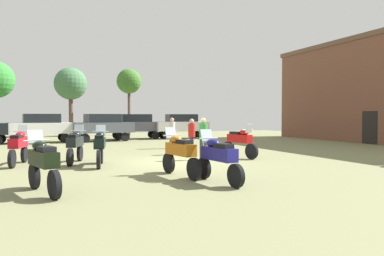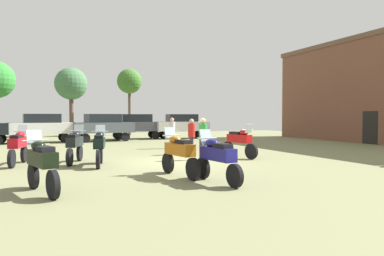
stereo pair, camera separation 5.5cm
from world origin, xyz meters
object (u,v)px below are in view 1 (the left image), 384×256
at_px(motorcycle_1, 75,145).
at_px(motorcycle_3, 19,145).
at_px(motorcycle_9, 218,157).
at_px(car_6, 103,125).
at_px(car_4, 181,124).
at_px(motorcycle_5, 43,163).
at_px(car_2, 136,124).
at_px(car_1, 42,126).
at_px(motorcycle_8, 100,146).
at_px(person_2, 192,134).
at_px(person_1, 172,130).
at_px(tree_3, 71,84).
at_px(person_3, 203,135).
at_px(tree_5, 129,82).
at_px(motorcycle_4, 240,141).
at_px(motorcycle_2, 180,152).

height_order(motorcycle_1, motorcycle_3, same).
relative_size(motorcycle_9, car_6, 0.49).
bearing_deg(car_4, motorcycle_9, 166.33).
relative_size(motorcycle_5, car_2, 0.49).
relative_size(car_1, car_4, 1.01).
height_order(motorcycle_8, car_4, car_4).
bearing_deg(motorcycle_1, person_2, 31.59).
distance_m(car_1, person_1, 10.25).
distance_m(motorcycle_9, tree_3, 26.12).
height_order(car_1, person_1, car_1).
distance_m(motorcycle_3, tree_3, 20.30).
distance_m(person_1, person_2, 3.31).
height_order(car_6, person_3, car_6).
bearing_deg(tree_5, motorcycle_4, -88.98).
bearing_deg(motorcycle_4, motorcycle_1, -21.56).
relative_size(motorcycle_4, motorcycle_5, 0.98).
relative_size(motorcycle_9, tree_5, 0.34).
bearing_deg(car_4, car_1, 97.93).
relative_size(person_2, tree_5, 0.27).
bearing_deg(motorcycle_8, car_4, 70.06).
bearing_deg(car_2, car_1, 105.71).
distance_m(person_2, tree_3, 19.48).
height_order(motorcycle_8, tree_5, tree_5).
bearing_deg(motorcycle_5, car_4, 43.52).
height_order(motorcycle_2, person_1, person_1).
height_order(motorcycle_1, person_1, person_1).
bearing_deg(person_2, motorcycle_2, 17.07).
height_order(motorcycle_2, tree_5, tree_5).
distance_m(motorcycle_5, car_4, 21.11).
height_order(motorcycle_8, car_6, car_6).
distance_m(motorcycle_3, tree_5, 21.61).
bearing_deg(car_4, motorcycle_2, 163.24).
bearing_deg(motorcycle_1, motorcycle_5, -84.20).
distance_m(motorcycle_8, person_2, 5.27).
xyz_separation_m(person_3, tree_3, (-3.90, 20.82, 3.72)).
distance_m(motorcycle_2, motorcycle_4, 5.49).
height_order(car_4, person_1, car_4).
relative_size(motorcycle_8, car_6, 0.48).
bearing_deg(tree_3, person_1, -73.87).
relative_size(car_1, person_1, 2.54).
relative_size(motorcycle_1, car_4, 0.49).
xyz_separation_m(car_1, car_4, (10.62, 0.68, 0.00)).
xyz_separation_m(motorcycle_3, car_1, (0.74, 11.91, 0.43)).
height_order(motorcycle_2, person_3, person_3).
distance_m(car_1, person_2, 12.81).
bearing_deg(motorcycle_8, motorcycle_1, 137.10).
height_order(motorcycle_4, motorcycle_8, motorcycle_8).
height_order(motorcycle_3, person_1, person_1).
distance_m(motorcycle_1, motorcycle_9, 6.63).
bearing_deg(motorcycle_8, tree_5, 86.10).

